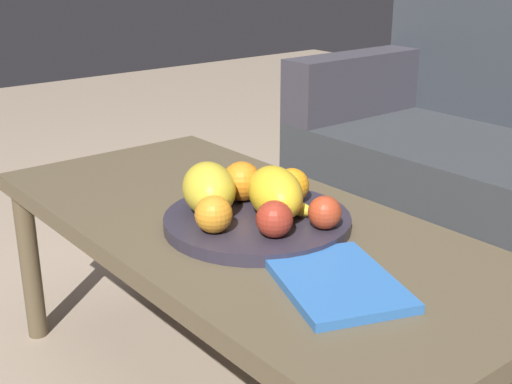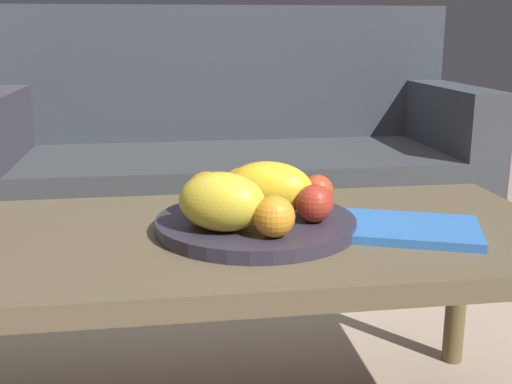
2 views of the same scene
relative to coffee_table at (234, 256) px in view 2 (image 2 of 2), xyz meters
name	(u,v)px [view 2 (image 2 of 2)]	position (x,y,z in m)	size (l,w,h in m)	color
coffee_table	(234,256)	(0.00, 0.00, 0.00)	(1.25, 0.58, 0.45)	brown
couch	(232,173)	(0.12, 1.13, -0.10)	(1.70, 0.70, 0.90)	#36393D
fruit_bowl	(256,224)	(0.04, 0.00, 0.06)	(0.37, 0.37, 0.03)	#2E2A37
melon_large_front	(269,188)	(0.07, 0.02, 0.12)	(0.17, 0.10, 0.10)	yellow
melon_smaller_beside	(222,202)	(-0.03, -0.07, 0.12)	(0.15, 0.10, 0.10)	gold
orange_front	(274,217)	(0.06, -0.12, 0.11)	(0.07, 0.07, 0.07)	orange
orange_left	(207,194)	(-0.05, 0.03, 0.11)	(0.08, 0.08, 0.08)	orange
orange_right	(241,186)	(0.03, 0.10, 0.11)	(0.07, 0.07, 0.07)	orange
apple_front	(317,191)	(0.17, 0.06, 0.11)	(0.06, 0.06, 0.06)	#B93F21
apple_left	(314,203)	(0.14, -0.04, 0.11)	(0.07, 0.07, 0.07)	#A5301F
banana_bunch	(262,198)	(0.06, 0.04, 0.10)	(0.16, 0.10, 0.06)	yellow
magazine	(410,229)	(0.32, -0.06, 0.06)	(0.25, 0.18, 0.02)	#326EC0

